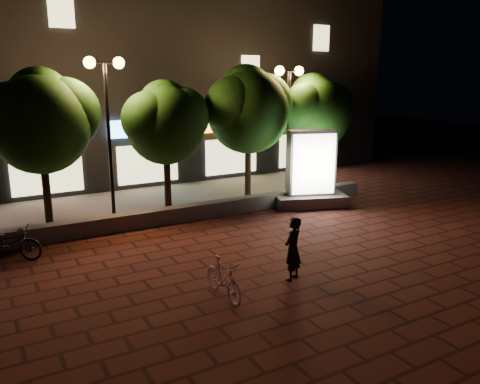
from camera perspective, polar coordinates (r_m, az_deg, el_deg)
ground at (r=12.31m, az=-1.58°, el=-8.50°), size 80.00×80.00×0.00m
retaining_wall at (r=15.68m, az=-8.48°, el=-2.77°), size 16.00×0.45×0.50m
sidewalk at (r=18.01m, az=-11.34°, el=-1.44°), size 16.00×5.00×0.08m
building_block at (r=23.69m, az=-17.07°, el=13.90°), size 28.00×8.12×11.30m
tree_left at (r=15.71m, az=-22.81°, el=8.22°), size 3.60×3.00×4.89m
tree_mid at (r=16.68m, az=-8.90°, el=8.57°), size 3.24×2.70×4.50m
tree_right at (r=18.09m, az=1.04°, el=10.22°), size 3.72×3.10×5.07m
tree_far_right at (r=19.92m, az=9.10°, el=9.80°), size 3.48×2.90×4.76m
street_lamp_left at (r=15.77m, az=-15.76°, el=10.91°), size 1.26×0.36×5.18m
street_lamp_right at (r=18.75m, az=5.88°, el=11.28°), size 1.26×0.36×4.98m
ad_kiosk at (r=17.50m, az=8.50°, el=1.92°), size 2.87×2.08×2.81m
scooter_pink at (r=10.30m, az=-2.02°, el=-10.38°), size 0.46×1.48×0.88m
rider at (r=11.12m, az=6.37°, el=-6.83°), size 0.66×0.58×1.52m
scooter_parked at (r=13.74m, az=-26.07°, el=-5.47°), size 1.82×1.53×0.94m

